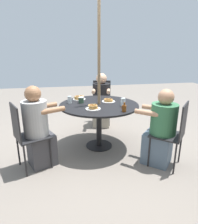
% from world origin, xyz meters
% --- Properties ---
extents(ground_plane, '(12.00, 12.00, 0.00)m').
position_xyz_m(ground_plane, '(0.00, 0.00, 0.00)').
color(ground_plane, gray).
extents(patio_table, '(1.30, 1.30, 0.76)m').
position_xyz_m(patio_table, '(0.00, 0.00, 0.66)').
color(patio_table, black).
rests_on(patio_table, ground).
extents(umbrella_pole, '(0.05, 0.05, 2.30)m').
position_xyz_m(umbrella_pole, '(0.00, 0.00, 1.15)').
color(umbrella_pole, '#846B4C').
rests_on(umbrella_pole, ground).
extents(patio_chair_north, '(0.58, 0.58, 0.95)m').
position_xyz_m(patio_chair_north, '(-0.89, 0.82, 0.54)').
color(patio_chair_north, '#232326').
rests_on(patio_chair_north, ground).
extents(diner_north, '(0.61, 0.60, 1.11)m').
position_xyz_m(diner_north, '(-0.76, 0.69, 0.51)').
color(diner_north, slate).
rests_on(diner_north, ground).
extents(patio_chair_east, '(0.50, 0.50, 0.95)m').
position_xyz_m(patio_chair_east, '(-0.28, -1.17, 0.54)').
color(patio_chair_east, '#232326').
rests_on(patio_chair_east, ground).
extents(diner_east, '(0.46, 0.56, 1.14)m').
position_xyz_m(diner_east, '(-0.24, -1.00, 0.52)').
color(diner_east, beige).
rests_on(diner_east, ground).
extents(patio_chair_south, '(0.55, 0.55, 0.95)m').
position_xyz_m(patio_chair_south, '(1.10, 0.50, 0.54)').
color(patio_chair_south, '#232326').
rests_on(patio_chair_south, ground).
extents(diner_south, '(0.59, 0.51, 1.17)m').
position_xyz_m(diner_south, '(0.94, 0.43, 0.54)').
color(diner_south, '#3D3D42').
rests_on(diner_south, ground).
extents(pancake_plate_a, '(0.23, 0.23, 0.08)m').
position_xyz_m(pancake_plate_a, '(0.14, 0.27, 0.78)').
color(pancake_plate_a, white).
rests_on(pancake_plate_a, patio_table).
extents(pancake_plate_b, '(0.23, 0.23, 0.07)m').
position_xyz_m(pancake_plate_b, '(0.29, -0.38, 0.78)').
color(pancake_plate_b, white).
rests_on(pancake_plate_b, patio_table).
extents(pancake_plate_c, '(0.23, 0.23, 0.06)m').
position_xyz_m(pancake_plate_c, '(-0.19, -0.12, 0.78)').
color(pancake_plate_c, white).
rests_on(pancake_plate_c, patio_table).
extents(syrup_bottle, '(0.08, 0.06, 0.14)m').
position_xyz_m(syrup_bottle, '(-0.28, 0.48, 0.81)').
color(syrup_bottle, brown).
rests_on(syrup_bottle, patio_table).
extents(coffee_cup, '(0.09, 0.09, 0.10)m').
position_xyz_m(coffee_cup, '(0.28, -0.13, 0.81)').
color(coffee_cup, '#33513D').
rests_on(coffee_cup, patio_table).
extents(drinking_glass_a, '(0.07, 0.07, 0.12)m').
position_xyz_m(drinking_glass_a, '(-0.36, 0.17, 0.82)').
color(drinking_glass_a, silver).
rests_on(drinking_glass_a, patio_table).
extents(drinking_glass_b, '(0.07, 0.07, 0.12)m').
position_xyz_m(drinking_glass_b, '(0.47, -0.15, 0.82)').
color(drinking_glass_b, silver).
rests_on(drinking_glass_b, patio_table).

